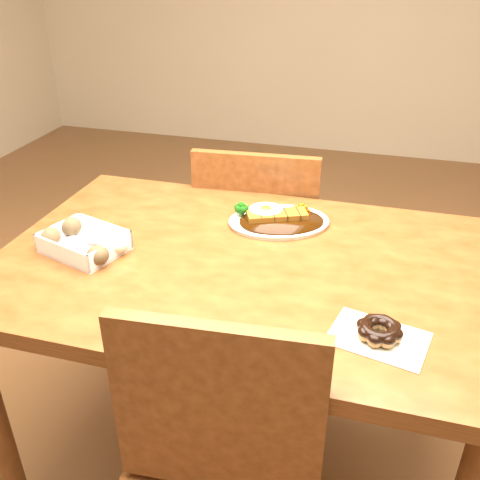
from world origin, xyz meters
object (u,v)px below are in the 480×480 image
(donut_box, at_px, (84,241))
(table, at_px, (242,292))
(katsu_curry_plate, at_px, (277,219))
(chair_far, at_px, (260,247))
(pon_de_ring, at_px, (379,331))

(donut_box, bearing_deg, table, 9.53)
(table, distance_m, donut_box, 0.42)
(katsu_curry_plate, xyz_separation_m, donut_box, (-0.43, -0.28, 0.01))
(donut_box, bearing_deg, chair_far, 62.69)
(chair_far, bearing_deg, table, 94.19)
(donut_box, distance_m, pon_de_ring, 0.74)
(table, relative_size, donut_box, 5.14)
(table, height_order, katsu_curry_plate, katsu_curry_plate)
(katsu_curry_plate, height_order, donut_box, same)
(katsu_curry_plate, height_order, pon_de_ring, katsu_curry_plate)
(chair_far, bearing_deg, pon_de_ring, 114.70)
(table, distance_m, katsu_curry_plate, 0.24)
(chair_far, relative_size, katsu_curry_plate, 2.72)
(pon_de_ring, bearing_deg, donut_box, 168.22)
(donut_box, bearing_deg, katsu_curry_plate, 32.46)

